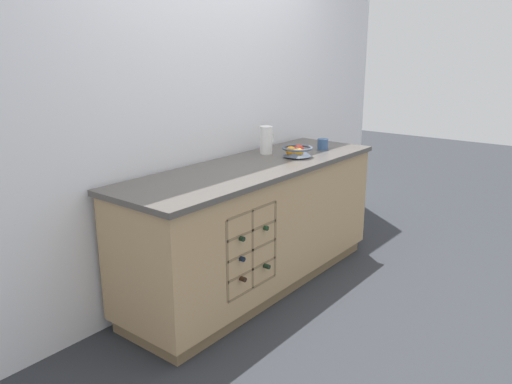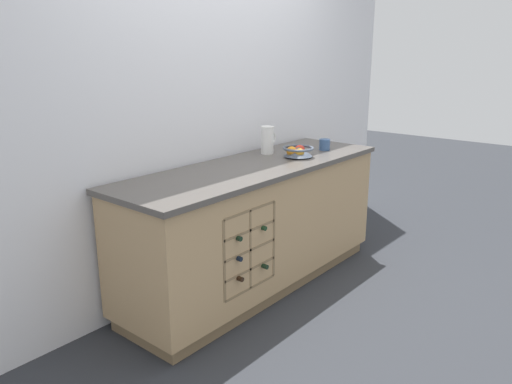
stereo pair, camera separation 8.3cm
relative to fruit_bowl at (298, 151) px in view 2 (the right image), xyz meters
name	(u,v)px [view 2 (the right image)]	position (x,y,z in m)	size (l,w,h in m)	color
ground_plane	(256,284)	(-0.37, 0.08, -0.93)	(14.00, 14.00, 0.00)	#2D3035
back_wall	(214,102)	(-0.37, 0.46, 0.35)	(4.52, 0.06, 2.55)	white
kitchen_island	(256,225)	(-0.37, 0.08, -0.48)	(2.16, 0.68, 0.88)	olive
fruit_bowl	(298,151)	(0.00, 0.00, 0.00)	(0.22, 0.22, 0.08)	#4C5666
white_pitcher	(268,139)	(-0.04, 0.24, 0.06)	(0.15, 0.10, 0.21)	white
ceramic_mug	(325,145)	(0.35, 0.00, 0.00)	(0.12, 0.08, 0.08)	#385684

